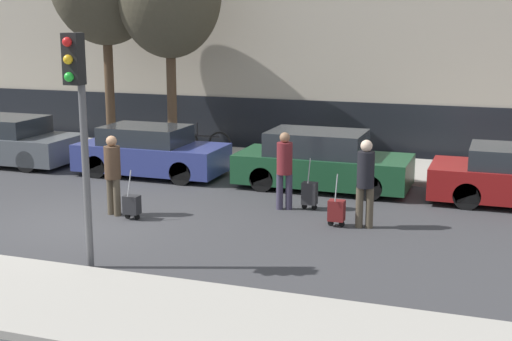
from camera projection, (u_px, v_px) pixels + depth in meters
The scene contains 13 objects.
ground_plane at pixel (80, 222), 14.56m from camera, with size 80.00×80.00×0.00m, color #38383A.
sidewalk_far at pixel (213, 157), 21.00m from camera, with size 28.00×3.00×0.12m.
parked_car_0 at pixel (7, 141), 20.35m from camera, with size 4.09×1.92×1.34m.
parked_car_1 at pixel (150, 152), 18.79m from camera, with size 3.91×1.70×1.31m.
parked_car_2 at pixel (321, 162), 17.36m from camera, with size 4.20×1.78×1.41m.
pedestrian_left at pixel (113, 170), 14.92m from camera, with size 0.34×0.34×1.70m.
trolley_left at pixel (132, 205), 14.73m from camera, with size 0.34×0.29×1.05m.
pedestrian_center at pixel (285, 166), 15.37m from camera, with size 0.34×0.34×1.70m.
trolley_center at pixel (310, 193), 15.47m from camera, with size 0.34×0.29×1.14m.
pedestrian_right at pixel (365, 178), 14.00m from camera, with size 0.35×0.34×1.78m.
trolley_right at pixel (337, 211), 14.22m from camera, with size 0.34×0.29×1.08m.
traffic_light at pixel (79, 104), 11.27m from camera, with size 0.28×0.47×3.88m.
parked_bicycle at pixel (203, 142), 21.02m from camera, with size 1.77×0.06×0.96m.
Camera 1 is at (8.05, -12.02, 4.11)m, focal length 50.00 mm.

